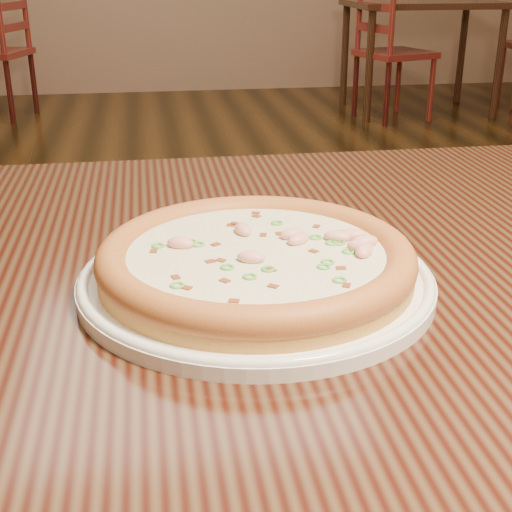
{
  "coord_description": "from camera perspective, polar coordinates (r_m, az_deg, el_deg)",
  "views": [
    {
      "loc": [
        -0.16,
        -1.49,
        1.02
      ],
      "look_at": [
        -0.07,
        -0.92,
        0.78
      ],
      "focal_mm": 50.0,
      "sensor_mm": 36.0,
      "label": 1
    }
  ],
  "objects": [
    {
      "name": "ground",
      "position": [
        1.81,
        -2.27,
        -11.5
      ],
      "size": [
        9.0,
        9.0,
        0.0
      ],
      "primitive_type": "plane",
      "color": "black"
    },
    {
      "name": "hero_table",
      "position": [
        0.74,
        8.63,
        -7.14
      ],
      "size": [
        1.2,
        0.8,
        0.75
      ],
      "color": "black",
      "rests_on": "ground"
    },
    {
      "name": "plate",
      "position": [
        0.63,
        0.0,
        -1.8
      ],
      "size": [
        0.31,
        0.31,
        0.02
      ],
      "color": "white",
      "rests_on": "hero_table"
    },
    {
      "name": "pizza",
      "position": [
        0.62,
        0.04,
        -0.25
      ],
      "size": [
        0.28,
        0.28,
        0.03
      ],
      "color": "gold",
      "rests_on": "plate"
    },
    {
      "name": "bg_table_right",
      "position": [
        5.25,
        13.17,
        18.24
      ],
      "size": [
        1.0,
        0.7,
        0.75
      ],
      "color": "black",
      "rests_on": "ground"
    },
    {
      "name": "chair_b",
      "position": [
        5.22,
        -19.79,
        15.11
      ],
      "size": [
        0.53,
        0.53,
        0.95
      ],
      "color": "#5B121B",
      "rests_on": "ground"
    },
    {
      "name": "chair_c",
      "position": [
        4.95,
        10.55,
        15.68
      ],
      "size": [
        0.53,
        0.53,
        0.95
      ],
      "color": "#5B121B",
      "rests_on": "ground"
    }
  ]
}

